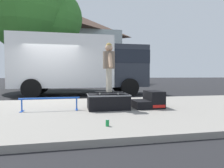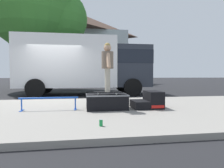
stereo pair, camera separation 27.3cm
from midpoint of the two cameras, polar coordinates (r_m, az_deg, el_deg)
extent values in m
plane|color=black|center=(8.42, -19.10, -4.76)|extent=(140.00, 140.00, 0.00)
cube|color=gray|center=(5.49, -23.48, -8.12)|extent=(50.00, 5.00, 0.12)
cube|color=black|center=(5.34, -2.66, -5.29)|extent=(1.11, 0.73, 0.42)
cube|color=gray|center=(5.32, -2.66, -3.23)|extent=(1.13, 0.75, 0.03)
cube|color=black|center=(5.57, 7.11, -6.00)|extent=(0.41, 0.71, 0.22)
cube|color=black|center=(5.70, 11.08, -4.49)|extent=(0.41, 0.71, 0.48)
cube|color=red|center=(5.39, 12.51, -6.57)|extent=(0.36, 0.01, 0.08)
cylinder|color=blue|center=(5.39, -19.49, -4.04)|extent=(1.56, 0.04, 0.04)
cylinder|color=blue|center=(5.55, -26.67, -5.70)|extent=(0.04, 0.04, 0.33)
cube|color=blue|center=(5.58, -26.64, -7.32)|extent=(0.06, 0.28, 0.01)
cylinder|color=blue|center=(5.35, -11.98, -5.78)|extent=(0.04, 0.04, 0.33)
cube|color=blue|center=(5.38, -11.97, -7.46)|extent=(0.06, 0.28, 0.01)
cube|color=black|center=(5.32, -2.40, -2.41)|extent=(0.80, 0.35, 0.02)
cylinder|color=silver|center=(5.41, 0.29, -2.69)|extent=(0.06, 0.04, 0.05)
cylinder|color=silver|center=(5.23, 0.30, -2.87)|extent=(0.06, 0.04, 0.05)
cylinder|color=silver|center=(5.43, -4.99, -2.68)|extent=(0.06, 0.04, 0.05)
cylinder|color=silver|center=(5.25, -5.17, -2.86)|extent=(0.06, 0.04, 0.05)
cylinder|color=#B7AD99|center=(5.38, -2.54, 1.17)|extent=(0.13, 0.13, 0.65)
cylinder|color=#B7AD99|center=(5.22, -2.27, 1.13)|extent=(0.13, 0.13, 0.65)
cylinder|color=#726051|center=(5.32, -2.42, 7.16)|extent=(0.33, 0.33, 0.47)
cylinder|color=tan|center=(5.52, -2.75, 6.86)|extent=(0.10, 0.29, 0.44)
cylinder|color=tan|center=(5.11, -2.06, 7.19)|extent=(0.10, 0.29, 0.44)
sphere|color=tan|center=(5.35, -2.43, 10.75)|extent=(0.21, 0.21, 0.21)
sphere|color=tan|center=(5.36, -2.43, 11.35)|extent=(0.17, 0.17, 0.17)
cylinder|color=#198C3F|center=(3.60, -3.60, -11.55)|extent=(0.07, 0.07, 0.12)
cylinder|color=silver|center=(3.59, -3.60, -10.58)|extent=(0.06, 0.06, 0.00)
cube|color=white|center=(10.51, -14.94, 6.29)|extent=(5.00, 2.35, 2.60)
cube|color=#282D38|center=(10.84, 3.67, 5.21)|extent=(1.90, 2.16, 2.20)
cube|color=black|center=(10.87, 3.68, 7.75)|extent=(1.92, 2.19, 0.70)
cylinder|color=black|center=(11.95, 1.50, -0.30)|extent=(0.90, 0.28, 0.90)
cylinder|color=black|center=(9.68, 4.55, -1.00)|extent=(0.90, 0.28, 0.90)
cylinder|color=black|center=(11.84, -21.24, -0.51)|extent=(0.90, 0.28, 0.90)
cylinder|color=black|center=(9.54, -23.71, -1.27)|extent=(0.90, 0.28, 0.90)
cylinder|color=brown|center=(14.78, -24.17, 5.84)|extent=(0.56, 0.56, 3.89)
sphere|color=#387A2D|center=(15.54, -24.47, 20.68)|extent=(6.29, 6.29, 6.29)
sphere|color=#387A2D|center=(15.04, -17.64, 18.29)|extent=(4.09, 4.09, 4.09)
cube|color=silver|center=(24.27, -9.94, 7.18)|extent=(9.00, 7.50, 6.00)
cube|color=#B2ADA3|center=(20.20, -9.66, 3.56)|extent=(9.00, 0.50, 2.80)
pyramid|color=#473328|center=(24.96, -10.02, 16.83)|extent=(9.54, 7.95, 2.40)
camera|label=1|loc=(0.14, -91.26, -0.06)|focal=30.57mm
camera|label=2|loc=(0.14, 88.74, 0.06)|focal=30.57mm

